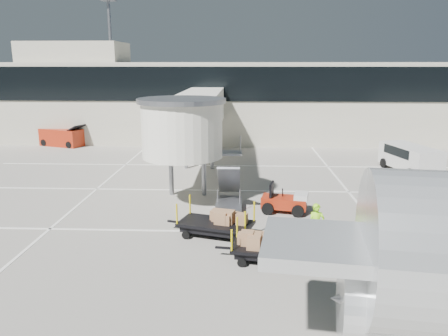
% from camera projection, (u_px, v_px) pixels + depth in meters
% --- Properties ---
extents(ground, '(140.00, 140.00, 0.00)m').
position_uv_depth(ground, '(257.00, 250.00, 18.85)').
color(ground, '#B0A99D').
rests_on(ground, ground).
extents(lane_markings, '(40.00, 30.00, 0.02)m').
position_uv_depth(lane_markings, '(242.00, 189.00, 27.95)').
color(lane_markings, white).
rests_on(lane_markings, ground).
extents(terminal, '(64.00, 12.11, 15.20)m').
position_uv_depth(terminal, '(246.00, 100.00, 47.02)').
color(terminal, beige).
rests_on(terminal, ground).
extents(jet_bridge, '(5.70, 20.40, 6.03)m').
position_uv_depth(jet_bridge, '(195.00, 117.00, 29.95)').
color(jet_bridge, white).
rests_on(jet_bridge, ground).
extents(baggage_tug, '(2.62, 1.97, 1.59)m').
position_uv_depth(baggage_tug, '(285.00, 202.00, 23.53)').
color(baggage_tug, '#9A220E').
rests_on(baggage_tug, ground).
extents(suitcase_cart, '(3.55, 2.17, 1.36)m').
position_uv_depth(suitcase_cart, '(408.00, 202.00, 23.73)').
color(suitcase_cart, black).
rests_on(suitcase_cart, ground).
extents(box_cart_near, '(4.00, 2.01, 1.54)m').
position_uv_depth(box_cart_near, '(275.00, 248.00, 17.54)').
color(box_cart_near, black).
rests_on(box_cart_near, ground).
extents(box_cart_far, '(4.25, 2.57, 1.63)m').
position_uv_depth(box_cart_far, '(217.00, 223.00, 20.18)').
color(box_cart_far, black).
rests_on(box_cart_far, ground).
extents(ground_worker, '(0.72, 0.49, 1.92)m').
position_uv_depth(ground_worker, '(316.00, 225.00, 19.08)').
color(ground_worker, '#94EE19').
rests_on(ground_worker, ground).
extents(minivan, '(3.24, 5.53, 1.96)m').
position_uv_depth(minivan, '(409.00, 156.00, 32.28)').
color(minivan, silver).
rests_on(minivan, ground).
extents(belt_loader, '(4.84, 3.14, 2.19)m').
position_uv_depth(belt_loader, '(62.00, 137.00, 42.75)').
color(belt_loader, '#9A220E').
rests_on(belt_loader, ground).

